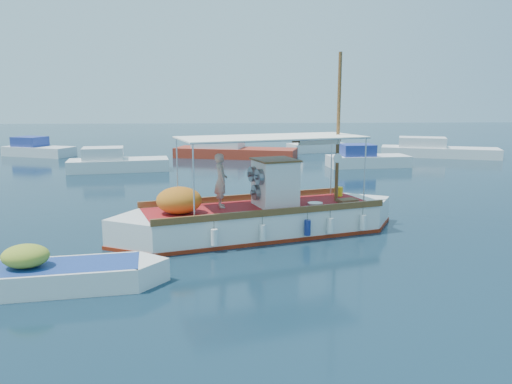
{
  "coord_description": "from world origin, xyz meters",
  "views": [
    {
      "loc": [
        -1.69,
        -16.56,
        4.81
      ],
      "look_at": [
        -0.66,
        0.0,
        1.66
      ],
      "focal_mm": 35.0,
      "sensor_mm": 36.0,
      "label": 1
    }
  ],
  "objects": [
    {
      "name": "ground",
      "position": [
        0.0,
        0.0,
        0.0
      ],
      "size": [
        160.0,
        160.0,
        0.0
      ],
      "primitive_type": "plane",
      "color": "black",
      "rests_on": "ground"
    },
    {
      "name": "bg_boat_e",
      "position": [
        15.63,
        23.42,
        0.49
      ],
      "size": [
        9.53,
        5.52,
        1.8
      ],
      "rotation": [
        0.0,
        0.0,
        -0.34
      ],
      "color": "silver",
      "rests_on": "ground"
    },
    {
      "name": "dinghy",
      "position": [
        -6.06,
        -4.19,
        0.29
      ],
      "size": [
        5.61,
        2.16,
        1.38
      ],
      "rotation": [
        0.0,
        0.0,
        0.14
      ],
      "color": "white",
      "rests_on": "ground"
    },
    {
      "name": "bg_boat_n",
      "position": [
        -1.15,
        23.93,
        0.49
      ],
      "size": [
        10.17,
        5.4,
        1.8
      ],
      "rotation": [
        0.0,
        0.0,
        -0.28
      ],
      "color": "#A12C1A",
      "rests_on": "ground"
    },
    {
      "name": "fishing_caique",
      "position": [
        -0.51,
        0.72,
        0.59
      ],
      "size": [
        10.39,
        5.2,
        6.64
      ],
      "rotation": [
        0.0,
        0.0,
        0.3
      ],
      "color": "white",
      "rests_on": "ground"
    },
    {
      "name": "bg_boat_nw",
      "position": [
        -8.97,
        16.83,
        0.49
      ],
      "size": [
        6.77,
        3.51,
        1.8
      ],
      "rotation": [
        0.0,
        0.0,
        0.18
      ],
      "color": "silver",
      "rests_on": "ground"
    },
    {
      "name": "bg_boat_far_n",
      "position": [
        6.27,
        27.6,
        0.49
      ],
      "size": [
        5.27,
        3.47,
        1.8
      ],
      "rotation": [
        0.0,
        0.0,
        0.33
      ],
      "color": "silver",
      "rests_on": "ground"
    },
    {
      "name": "bg_boat_far_w",
      "position": [
        -17.41,
        26.13,
        0.49
      ],
      "size": [
        6.31,
        4.42,
        1.8
      ],
      "rotation": [
        0.0,
        0.0,
        -0.4
      ],
      "color": "silver",
      "rests_on": "ground"
    },
    {
      "name": "bg_boat_ne",
      "position": [
        8.2,
        17.86,
        0.49
      ],
      "size": [
        5.78,
        2.63,
        1.8
      ],
      "rotation": [
        0.0,
        0.0,
        0.08
      ],
      "color": "silver",
      "rests_on": "ground"
    }
  ]
}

